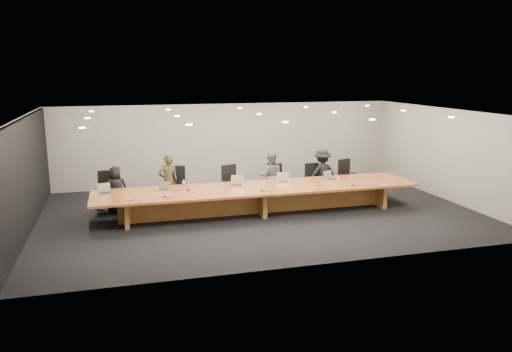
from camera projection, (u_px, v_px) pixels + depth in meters
The scene contains 29 objects.
ground at pixel (259, 213), 14.01m from camera, with size 12.00×12.00×0.00m, color black.
back_wall at pixel (228, 144), 17.49m from camera, with size 12.00×0.02×2.80m, color silver.
left_wall_panel at pixel (25, 177), 12.17m from camera, with size 0.08×7.84×2.74m, color black.
conference_table at pixel (259, 195), 13.91m from camera, with size 9.00×1.80×0.75m.
chair_far_left at pixel (108, 192), 13.95m from camera, with size 0.61×0.61×1.19m, color black, non-canonical shape.
chair_left at pixel (176, 187), 14.54m from camera, with size 0.62×0.62×1.21m, color black, non-canonical shape.
chair_mid_left at pixel (233, 184), 14.92m from camera, with size 0.60×0.60×1.17m, color black, non-canonical shape.
chair_mid_right at pixel (276, 182), 15.37m from camera, with size 0.57×0.57×1.12m, color black, non-canonical shape.
chair_right at pixel (314, 181), 15.57m from camera, with size 0.56×0.56×1.10m, color black, non-canonical shape.
chair_far_right at pixel (349, 177), 16.02m from camera, with size 0.59×0.59×1.15m, color black, non-canonical shape.
person_a at pixel (116, 189), 13.97m from camera, with size 0.65×0.42×1.32m, color black.
person_b at pixel (168, 181), 14.40m from camera, with size 0.58×0.38×1.58m, color #33301C.
person_c at pixel (271, 176), 15.26m from camera, with size 0.73×0.57×1.51m, color #5E5D60.
person_d at pixel (322, 173), 15.65m from camera, with size 0.98×0.56×1.51m, color black.
laptop_a at pixel (104, 189), 13.08m from camera, with size 0.34×0.25×0.27m, color tan, non-canonical shape.
laptop_b at pixel (164, 186), 13.44m from camera, with size 0.30×0.22×0.24m, color tan, non-canonical shape.
laptop_c at pixel (237, 181), 13.95m from camera, with size 0.37×0.27×0.29m, color beige, non-canonical shape.
laptop_d at pixel (283, 177), 14.41m from camera, with size 0.36×0.26×0.28m, color tan, non-canonical shape.
laptop_e at pixel (331, 175), 14.76m from camera, with size 0.34×0.25×0.27m, color tan, non-canonical shape.
water_bottle at pixel (184, 185), 13.51m from camera, with size 0.08×0.08×0.25m, color silver.
amber_mug at pixel (188, 190), 13.34m from camera, with size 0.07×0.07×0.09m, color brown.
paper_cup_near at pixel (289, 181), 14.46m from camera, with size 0.08×0.08×0.09m, color white.
paper_cup_far at pixel (339, 178), 14.80m from camera, with size 0.08×0.08×0.09m, color white.
notepad at pixel (96, 193), 13.11m from camera, with size 0.25×0.20×0.02m, color white.
lime_gadget at pixel (95, 193), 13.10m from camera, with size 0.15×0.09×0.02m, color #57D338.
av_box at pixel (131, 200), 12.43m from camera, with size 0.17×0.13×0.03m, color silver.
mic_left at pixel (165, 197), 12.74m from camera, with size 0.12×0.12×0.03m, color black.
mic_center at pixel (262, 190), 13.41m from camera, with size 0.13×0.13×0.03m, color black.
mic_right at pixel (353, 185), 14.00m from camera, with size 0.13×0.13×0.03m, color black.
Camera 1 is at (-3.71, -12.97, 3.92)m, focal length 35.00 mm.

